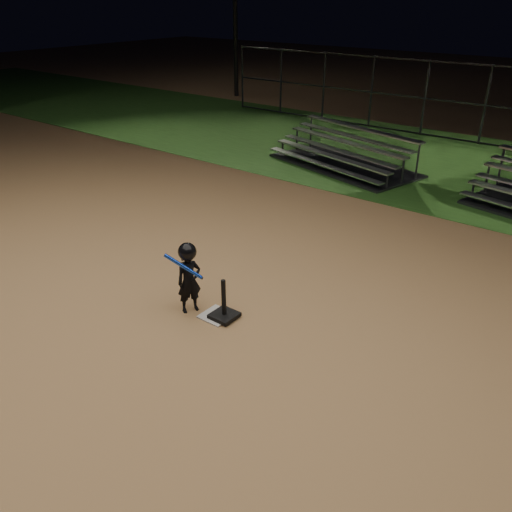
{
  "coord_description": "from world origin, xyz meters",
  "views": [
    {
      "loc": [
        4.69,
        -5.07,
        4.53
      ],
      "look_at": [
        0.0,
        1.0,
        0.65
      ],
      "focal_mm": 36.95,
      "sensor_mm": 36.0,
      "label": 1
    }
  ],
  "objects_px": {
    "batting_tee": "(224,311)",
    "bleacher_left": "(343,160)",
    "home_plate": "(217,316)",
    "child_batter": "(189,276)"
  },
  "relations": [
    {
      "from": "home_plate",
      "to": "batting_tee",
      "type": "height_order",
      "value": "batting_tee"
    },
    {
      "from": "batting_tee",
      "to": "child_batter",
      "type": "height_order",
      "value": "child_batter"
    },
    {
      "from": "batting_tee",
      "to": "child_batter",
      "type": "bearing_deg",
      "value": -165.76
    },
    {
      "from": "batting_tee",
      "to": "bleacher_left",
      "type": "height_order",
      "value": "bleacher_left"
    },
    {
      "from": "home_plate",
      "to": "child_batter",
      "type": "height_order",
      "value": "child_batter"
    },
    {
      "from": "child_batter",
      "to": "bleacher_left",
      "type": "relative_size",
      "value": 0.25
    },
    {
      "from": "bleacher_left",
      "to": "child_batter",
      "type": "bearing_deg",
      "value": -62.74
    },
    {
      "from": "bleacher_left",
      "to": "home_plate",
      "type": "bearing_deg",
      "value": -59.61
    },
    {
      "from": "child_batter",
      "to": "bleacher_left",
      "type": "distance_m",
      "value": 8.37
    },
    {
      "from": "home_plate",
      "to": "batting_tee",
      "type": "bearing_deg",
      "value": 12.0
    }
  ]
}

